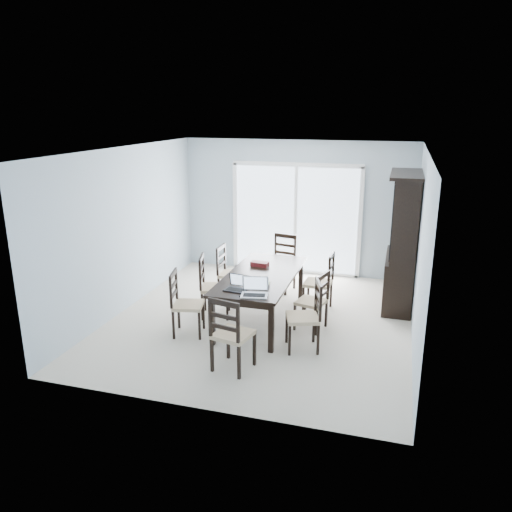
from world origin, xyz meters
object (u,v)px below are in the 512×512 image
(china_hutch, at_px, (402,243))
(chair_right_mid, at_px, (317,295))
(chair_right_near, at_px, (310,308))
(laptop_dark, at_px, (236,287))
(chair_end_far, at_px, (283,256))
(laptop_silver, at_px, (254,292))
(hot_tub, at_px, (293,235))
(chair_left_near, at_px, (181,296))
(chair_left_far, at_px, (227,267))
(chair_left_mid, at_px, (209,279))
(dining_table, at_px, (261,279))
(chair_right_far, at_px, (324,276))
(chair_end_near, at_px, (229,327))
(game_box, at_px, (260,264))
(cell_phone, at_px, (244,297))

(china_hutch, height_order, chair_right_mid, china_hutch)
(china_hutch, relative_size, chair_right_near, 1.97)
(laptop_dark, bearing_deg, chair_end_far, 93.68)
(laptop_silver, bearing_deg, laptop_dark, 144.97)
(laptop_silver, height_order, hot_tub, laptop_silver)
(chair_left_near, relative_size, chair_right_mid, 1.06)
(chair_left_near, xyz_separation_m, hot_tub, (0.68, 4.45, -0.12))
(chair_left_far, bearing_deg, chair_left_mid, -1.22)
(dining_table, height_order, chair_right_near, chair_right_near)
(chair_right_far, xyz_separation_m, laptop_silver, (-0.70, -1.57, 0.22))
(chair_end_far, relative_size, laptop_dark, 3.54)
(chair_right_near, bearing_deg, laptop_silver, 84.51)
(chair_left_mid, relative_size, chair_end_far, 0.99)
(chair_left_near, relative_size, chair_right_far, 0.98)
(laptop_silver, bearing_deg, china_hutch, 38.64)
(chair_left_mid, height_order, laptop_silver, chair_left_mid)
(chair_right_far, height_order, laptop_dark, chair_right_far)
(chair_end_near, distance_m, laptop_dark, 0.92)
(chair_left_far, height_order, chair_right_mid, chair_left_far)
(chair_end_far, xyz_separation_m, game_box, (-0.12, -1.09, 0.18))
(hot_tub, bearing_deg, laptop_dark, -88.20)
(chair_left_near, distance_m, chair_right_near, 1.85)
(chair_left_near, bearing_deg, chair_right_mid, 97.13)
(dining_table, bearing_deg, laptop_dark, -100.64)
(chair_right_mid, bearing_deg, chair_left_mid, 102.24)
(laptop_dark, bearing_deg, hot_tub, 98.87)
(chair_left_mid, distance_m, laptop_dark, 1.01)
(chair_right_mid, height_order, chair_right_far, chair_right_far)
(dining_table, bearing_deg, chair_end_far, 90.51)
(game_box, bearing_deg, chair_right_near, -47.75)
(chair_left_far, xyz_separation_m, chair_right_far, (1.67, -0.08, 0.02))
(chair_end_near, relative_size, chair_end_far, 0.99)
(dining_table, xyz_separation_m, chair_left_near, (-0.96, -0.80, -0.09))
(chair_left_near, distance_m, laptop_dark, 0.85)
(cell_phone, bearing_deg, chair_left_mid, 154.25)
(laptop_dark, bearing_deg, chair_right_far, 61.86)
(chair_left_mid, xyz_separation_m, chair_end_near, (0.88, -1.59, 0.00))
(laptop_silver, bearing_deg, dining_table, 89.35)
(chair_right_mid, relative_size, laptop_silver, 2.62)
(chair_left_mid, distance_m, chair_end_near, 1.82)
(china_hutch, height_order, chair_left_far, china_hutch)
(china_hutch, height_order, chair_right_near, china_hutch)
(dining_table, bearing_deg, chair_left_near, -140.36)
(china_hutch, height_order, cell_phone, china_hutch)
(chair_right_mid, height_order, cell_phone, chair_right_mid)
(dining_table, height_order, hot_tub, hot_tub)
(chair_right_near, bearing_deg, chair_end_far, 3.27)
(chair_right_mid, height_order, game_box, chair_right_mid)
(chair_end_near, distance_m, cell_phone, 0.67)
(laptop_silver, bearing_deg, chair_right_far, 55.25)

